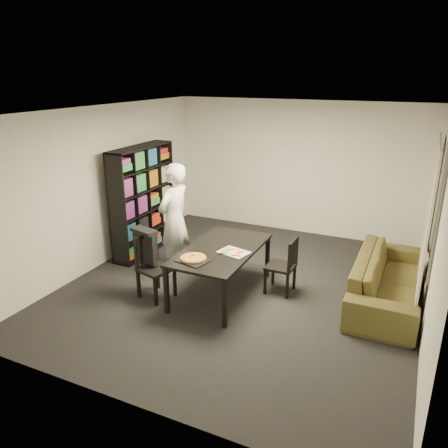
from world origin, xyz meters
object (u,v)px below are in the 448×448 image
at_px(chair_left, 152,262).
at_px(sofa, 388,279).
at_px(person, 174,220).
at_px(dining_table, 221,253).
at_px(baking_tray, 193,260).
at_px(bookshelf, 143,200).
at_px(pepperoni_pizza, 193,258).
at_px(chair_right, 286,262).

distance_m(chair_left, sofa, 3.36).
relative_size(person, sofa, 0.79).
bearing_deg(dining_table, sofa, 19.63).
relative_size(dining_table, baking_tray, 4.27).
xyz_separation_m(bookshelf, person, (0.96, -0.55, -0.06)).
bearing_deg(pepperoni_pizza, chair_left, 175.51).
distance_m(chair_left, pepperoni_pizza, 0.75).
bearing_deg(dining_table, chair_left, -152.87).
distance_m(dining_table, baking_tray, 0.57).
relative_size(bookshelf, pepperoni_pizza, 5.43).
relative_size(bookshelf, person, 1.06).
bearing_deg(chair_right, chair_left, -61.91).
relative_size(bookshelf, sofa, 0.84).
bearing_deg(person, chair_right, 98.96).
relative_size(chair_left, chair_right, 1.09).
xyz_separation_m(bookshelf, pepperoni_pizza, (1.77, -1.42, -0.21)).
relative_size(dining_table, pepperoni_pizza, 4.88).
xyz_separation_m(chair_left, chair_right, (1.73, 0.87, -0.04)).
bearing_deg(chair_left, baking_tray, -81.55).
bearing_deg(person, chair_left, 14.30).
distance_m(baking_tray, sofa, 2.76).
bearing_deg(bookshelf, chair_left, -52.29).
distance_m(pepperoni_pizza, sofa, 2.76).
bearing_deg(person, dining_table, 76.92).
xyz_separation_m(bookshelf, baking_tray, (1.79, -1.46, -0.23)).
bearing_deg(bookshelf, sofa, -1.66).
height_order(chair_left, person, person).
xyz_separation_m(bookshelf, chair_left, (1.06, -1.37, -0.43)).
distance_m(chair_right, person, 1.88).
distance_m(dining_table, person, 1.08).
distance_m(dining_table, chair_left, 1.00).
height_order(chair_left, baking_tray, chair_left).
height_order(bookshelf, pepperoni_pizza, bookshelf).
height_order(bookshelf, sofa, bookshelf).
bearing_deg(chair_right, baking_tray, -44.85).
bearing_deg(baking_tray, person, 132.17).
height_order(chair_left, chair_right, chair_left).
bearing_deg(bookshelf, person, -29.67).
height_order(chair_right, baking_tray, chair_right).
xyz_separation_m(pepperoni_pizza, sofa, (2.40, 1.30, -0.41)).
xyz_separation_m(person, pepperoni_pizza, (0.81, -0.88, -0.16)).
bearing_deg(sofa, bookshelf, 88.34).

